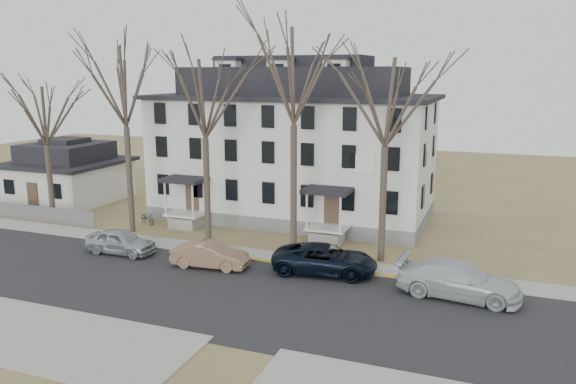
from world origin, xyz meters
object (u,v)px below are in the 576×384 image
at_px(tree_mid_right, 387,96).
at_px(tree_bungalow, 44,112).
at_px(tree_center, 294,69).
at_px(tree_far_left, 124,81).
at_px(small_house, 68,175).
at_px(tree_mid_left, 204,93).
at_px(car_white, 459,281).
at_px(car_navy, 325,260).
at_px(bicycle_left, 148,218).
at_px(car_silver, 121,242).
at_px(car_tan, 210,256).
at_px(boarding_house, 294,147).

relative_size(tree_mid_right, tree_bungalow, 1.18).
bearing_deg(tree_center, tree_far_left, 180.00).
xyz_separation_m(small_house, tree_mid_left, (17.00, -6.20, 7.35)).
xyz_separation_m(tree_bungalow, car_white, (29.18, -4.16, -7.25)).
relative_size(car_navy, bicycle_left, 3.39).
relative_size(tree_mid_left, tree_center, 0.87).
height_order(small_house, tree_bungalow, tree_bungalow).
relative_size(car_silver, bicycle_left, 2.61).
distance_m(tree_mid_left, car_tan, 10.41).
height_order(boarding_house, tree_far_left, tree_far_left).
bearing_deg(tree_far_left, car_white, -10.62).
bearing_deg(car_navy, small_house, 63.19).
xyz_separation_m(car_tan, bicycle_left, (-8.84, 6.71, -0.28)).
relative_size(small_house, car_tan, 1.99).
bearing_deg(tree_mid_right, car_navy, -126.25).
relative_size(car_tan, car_navy, 0.77).
height_order(tree_mid_left, car_navy, tree_mid_left).
distance_m(tree_center, tree_mid_right, 5.70).
bearing_deg(small_house, bicycle_left, -21.08).
relative_size(boarding_house, bicycle_left, 12.36).
bearing_deg(car_white, bicycle_left, 79.80).
relative_size(tree_center, car_navy, 2.57).
height_order(car_tan, car_white, car_white).
bearing_deg(boarding_house, tree_bungalow, -152.99).
height_order(tree_mid_left, tree_center, tree_center).
bearing_deg(boarding_house, tree_far_left, -137.82).
distance_m(tree_mid_right, tree_bungalow, 24.54).
bearing_deg(boarding_house, bicycle_left, -146.07).
xyz_separation_m(tree_mid_right, tree_bungalow, (-24.50, 0.00, -1.48)).
bearing_deg(tree_center, boarding_house, 110.20).
height_order(boarding_house, tree_mid_right, tree_mid_right).
xyz_separation_m(tree_mid_right, bicycle_left, (-17.64, 2.01, -9.16)).
xyz_separation_m(boarding_house, small_house, (-20.00, -1.96, -3.13)).
xyz_separation_m(boarding_house, car_silver, (-6.60, -12.59, -4.63)).
distance_m(boarding_house, tree_far_left, 13.12).
distance_m(car_white, bicycle_left, 23.16).
height_order(small_house, tree_mid_left, tree_mid_left).
relative_size(boarding_house, tree_mid_left, 1.63).
bearing_deg(tree_mid_left, car_white, -14.42).
bearing_deg(tree_center, tree_mid_right, 0.00).
bearing_deg(tree_center, car_tan, -125.02).
bearing_deg(car_tan, tree_mid_right, -67.41).
bearing_deg(tree_bungalow, tree_far_left, 0.00).
distance_m(tree_mid_right, car_white, 10.75).
relative_size(small_house, tree_mid_right, 0.68).
height_order(car_navy, bicycle_left, car_navy).
height_order(tree_center, bicycle_left, tree_center).
relative_size(car_silver, car_navy, 0.77).
bearing_deg(car_navy, tree_far_left, 70.82).
bearing_deg(car_tan, small_house, 55.51).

